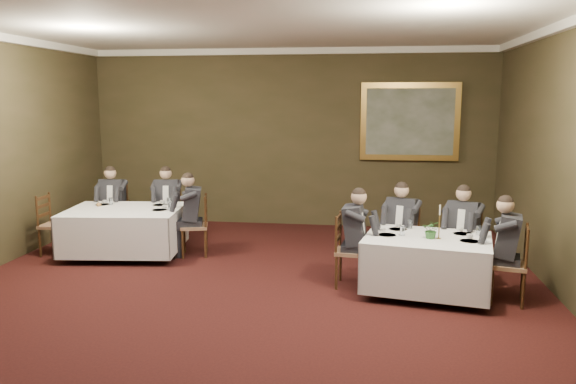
% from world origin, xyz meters
% --- Properties ---
extents(ground, '(10.00, 10.00, 0.00)m').
position_xyz_m(ground, '(0.00, 0.00, 0.00)').
color(ground, black).
rests_on(ground, ground).
extents(ceiling, '(8.00, 10.00, 0.10)m').
position_xyz_m(ceiling, '(0.00, 0.00, 3.50)').
color(ceiling, silver).
rests_on(ceiling, back_wall).
extents(back_wall, '(8.00, 0.10, 3.50)m').
position_xyz_m(back_wall, '(0.00, 5.00, 1.75)').
color(back_wall, '#322D19').
rests_on(back_wall, ground).
extents(crown_molding, '(8.00, 10.00, 0.12)m').
position_xyz_m(crown_molding, '(0.00, 0.00, 3.44)').
color(crown_molding, white).
rests_on(crown_molding, back_wall).
extents(table_main, '(1.79, 1.48, 0.67)m').
position_xyz_m(table_main, '(2.33, 1.12, 0.45)').
color(table_main, black).
rests_on(table_main, ground).
extents(table_second, '(1.96, 1.57, 0.67)m').
position_xyz_m(table_second, '(-2.35, 2.35, 0.45)').
color(table_second, black).
rests_on(table_second, ground).
extents(chair_main_backleft, '(0.56, 0.55, 1.00)m').
position_xyz_m(chair_main_backleft, '(2.07, 2.00, 0.28)').
color(chair_main_backleft, brown).
rests_on(chair_main_backleft, ground).
extents(diner_main_backleft, '(0.55, 0.59, 1.35)m').
position_xyz_m(diner_main_backleft, '(2.06, 1.99, 0.51)').
color(diner_main_backleft, black).
rests_on(diner_main_backleft, chair_main_backleft).
extents(chair_main_backright, '(0.58, 0.57, 1.00)m').
position_xyz_m(chair_main_backright, '(2.90, 1.84, 0.28)').
color(chair_main_backright, brown).
rests_on(chair_main_backright, ground).
extents(diner_main_backright, '(0.57, 0.60, 1.35)m').
position_xyz_m(diner_main_backright, '(2.90, 1.83, 0.51)').
color(diner_main_backright, black).
rests_on(diner_main_backright, chair_main_backright).
extents(chair_main_endleft, '(0.46, 0.48, 1.00)m').
position_xyz_m(chair_main_endleft, '(1.35, 1.30, 0.28)').
color(chair_main_endleft, brown).
rests_on(chair_main_endleft, ground).
extents(diner_main_endleft, '(0.52, 0.45, 1.35)m').
position_xyz_m(diner_main_endleft, '(1.36, 1.30, 0.51)').
color(diner_main_endleft, black).
rests_on(diner_main_endleft, chair_main_endleft).
extents(chair_main_endright, '(0.51, 0.52, 1.00)m').
position_xyz_m(chair_main_endright, '(3.32, 0.94, 0.28)').
color(chair_main_endright, brown).
rests_on(chair_main_endright, ground).
extents(diner_main_endright, '(0.56, 0.50, 1.35)m').
position_xyz_m(diner_main_endright, '(3.31, 0.94, 0.51)').
color(diner_main_endright, black).
rests_on(diner_main_endright, chair_main_endright).
extents(chair_sec_backleft, '(0.47, 0.45, 1.00)m').
position_xyz_m(chair_sec_backleft, '(-2.94, 3.22, 0.28)').
color(chair_sec_backleft, brown).
rests_on(chair_sec_backleft, ground).
extents(diner_sec_backleft, '(0.44, 0.51, 1.35)m').
position_xyz_m(diner_sec_backleft, '(-2.94, 3.21, 0.51)').
color(diner_sec_backleft, black).
rests_on(diner_sec_backleft, chair_sec_backleft).
extents(chair_sec_backright, '(0.50, 0.48, 1.00)m').
position_xyz_m(chair_sec_backright, '(-1.97, 3.33, 0.28)').
color(chair_sec_backright, brown).
rests_on(chair_sec_backright, ground).
extents(diner_sec_backright, '(0.47, 0.54, 1.35)m').
position_xyz_m(diner_sec_backright, '(-1.97, 3.32, 0.51)').
color(diner_sec_backright, black).
rests_on(diner_sec_backright, chair_sec_backright).
extents(chair_sec_endright, '(0.52, 0.53, 1.00)m').
position_xyz_m(chair_sec_endright, '(-1.21, 2.48, 0.28)').
color(chair_sec_endright, brown).
rests_on(chair_sec_endright, ground).
extents(diner_sec_endright, '(0.56, 0.51, 1.35)m').
position_xyz_m(diner_sec_endright, '(-1.22, 2.47, 0.51)').
color(diner_sec_endright, black).
rests_on(diner_sec_endright, chair_sec_endright).
extents(chair_sec_endleft, '(0.43, 0.45, 1.00)m').
position_xyz_m(chair_sec_endleft, '(-3.50, 2.22, 0.28)').
color(chair_sec_endleft, brown).
rests_on(chair_sec_endleft, ground).
extents(centerpiece, '(0.26, 0.24, 0.25)m').
position_xyz_m(centerpiece, '(2.37, 1.05, 0.89)').
color(centerpiece, '#2D5926').
rests_on(centerpiece, table_main).
extents(candlestick, '(0.07, 0.07, 0.45)m').
position_xyz_m(candlestick, '(2.47, 1.06, 0.93)').
color(candlestick, '#B08535').
rests_on(candlestick, table_main).
extents(place_setting_table_main, '(0.33, 0.31, 0.14)m').
position_xyz_m(place_setting_table_main, '(2.03, 1.55, 0.80)').
color(place_setting_table_main, white).
rests_on(place_setting_table_main, table_main).
extents(place_setting_table_second, '(0.33, 0.31, 0.14)m').
position_xyz_m(place_setting_table_second, '(-2.83, 2.70, 0.80)').
color(place_setting_table_second, white).
rests_on(place_setting_table_second, table_second).
extents(painting, '(1.87, 0.09, 1.49)m').
position_xyz_m(painting, '(2.33, 4.94, 2.09)').
color(painting, '#BD9045').
rests_on(painting, back_wall).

